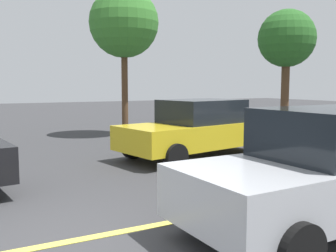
{
  "coord_description": "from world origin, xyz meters",
  "views": [
    {
      "loc": [
        -0.81,
        -4.85,
        2.04
      ],
      "look_at": [
        2.46,
        1.3,
        1.29
      ],
      "focal_mm": 41.19,
      "sensor_mm": 36.0,
      "label": 1
    }
  ],
  "objects_px": {
    "car_silver_crossing": "(328,169)",
    "tree_left_verge": "(287,40)",
    "car_yellow_near_curb": "(198,128)",
    "tree_centre_verge": "(124,23)"
  },
  "relations": [
    {
      "from": "tree_left_verge",
      "to": "car_silver_crossing",
      "type": "bearing_deg",
      "value": -132.31
    },
    {
      "from": "tree_centre_verge",
      "to": "car_yellow_near_curb",
      "type": "bearing_deg",
      "value": -88.33
    },
    {
      "from": "tree_left_verge",
      "to": "tree_centre_verge",
      "type": "distance_m",
      "value": 8.5
    },
    {
      "from": "car_yellow_near_curb",
      "to": "tree_left_verge",
      "type": "distance_m",
      "value": 10.36
    },
    {
      "from": "car_silver_crossing",
      "to": "tree_left_verge",
      "type": "height_order",
      "value": "tree_left_verge"
    },
    {
      "from": "car_silver_crossing",
      "to": "tree_left_verge",
      "type": "distance_m",
      "value": 14.67
    },
    {
      "from": "car_silver_crossing",
      "to": "car_yellow_near_curb",
      "type": "bearing_deg",
      "value": 76.96
    },
    {
      "from": "car_silver_crossing",
      "to": "car_yellow_near_curb",
      "type": "relative_size",
      "value": 0.96
    },
    {
      "from": "car_yellow_near_curb",
      "to": "tree_left_verge",
      "type": "xyz_separation_m",
      "value": [
        8.35,
        5.11,
        3.41
      ]
    },
    {
      "from": "car_yellow_near_curb",
      "to": "tree_centre_verge",
      "type": "distance_m",
      "value": 6.27
    }
  ]
}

